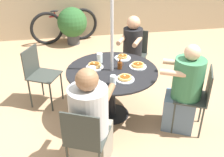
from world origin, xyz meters
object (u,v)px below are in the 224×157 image
object	(u,v)px
syrup_bottle	(120,65)
drinking_glass_a	(100,58)
pancake_plate_c	(138,66)
patio_chair_south	(85,137)
patio_chair_west	(197,95)
bicycle	(65,26)
diner_south	(90,125)
patio_chair_east	(39,72)
pancake_plate_e	(95,66)
pancake_plate_a	(125,78)
potted_shrub	(72,23)
patio_table	(112,78)
pancake_plate_d	(92,82)
diner_north	(132,54)
coffee_cup	(92,71)
diner_west	(184,92)
drinking_glass_b	(113,80)
patio_chair_north	(134,52)
pancake_plate_b	(123,57)

from	to	relation	value
syrup_bottle	drinking_glass_a	size ratio (longest dim) A/B	1.01
pancake_plate_c	syrup_bottle	bearing A→B (deg)	-179.27
patio_chair_south	patio_chair_west	xyz separation A→B (m)	(1.44, 0.53, 0.00)
bicycle	diner_south	bearing A→B (deg)	-99.88
patio_chair_east	diner_south	distance (m)	1.48
pancake_plate_c	pancake_plate_e	bearing A→B (deg)	172.12
syrup_bottle	bicycle	distance (m)	3.11
pancake_plate_a	potted_shrub	bearing A→B (deg)	99.38
patio_table	pancake_plate_e	bearing A→B (deg)	154.00
diner_south	potted_shrub	distance (m)	3.74
patio_chair_east	pancake_plate_d	world-z (taller)	patio_chair_east
diner_north	pancake_plate_a	distance (m)	1.17
diner_north	bicycle	distance (m)	2.46
bicycle	patio_chair_south	bearing A→B (deg)	-100.94
coffee_cup	pancake_plate_a	bearing A→B (deg)	-29.21
diner_south	patio_chair_west	size ratio (longest dim) A/B	1.38
diner_west	patio_table	bearing A→B (deg)	90.00
coffee_cup	drinking_glass_b	world-z (taller)	drinking_glass_b
patio_chair_east	patio_chair_west	xyz separation A→B (m)	(1.98, -0.98, 0.00)
bicycle	potted_shrub	bearing A→B (deg)	-54.17
pancake_plate_c	syrup_bottle	xyz separation A→B (m)	(-0.25, -0.00, 0.03)
patio_chair_north	drinking_glass_a	size ratio (longest dim) A/B	6.72
patio_table	diner_south	xyz separation A→B (m)	(-0.38, -0.86, -0.05)
drinking_glass_a	potted_shrub	distance (m)	2.65
diner_south	syrup_bottle	xyz separation A→B (m)	(0.49, 0.88, 0.22)
pancake_plate_b	coffee_cup	bearing A→B (deg)	-140.02
patio_table	pancake_plate_a	world-z (taller)	pancake_plate_a
diner_north	patio_chair_west	world-z (taller)	diner_north
drinking_glass_b	bicycle	distance (m)	3.46
potted_shrub	pancake_plate_b	bearing A→B (deg)	-76.29
patio_chair_west	drinking_glass_a	size ratio (longest dim) A/B	6.72
diner_west	pancake_plate_d	bearing A→B (deg)	111.00
patio_chair_north	diner_west	world-z (taller)	diner_west
patio_chair_west	drinking_glass_b	size ratio (longest dim) A/B	7.69
diner_south	diner_north	bearing A→B (deg)	86.84
pancake_plate_d	diner_west	bearing A→B (deg)	-5.02
patio_table	potted_shrub	world-z (taller)	potted_shrub
drinking_glass_b	pancake_plate_e	bearing A→B (deg)	109.43
syrup_bottle	bicycle	world-z (taller)	syrup_bottle
patio_chair_south	patio_chair_east	bearing A→B (deg)	133.64
potted_shrub	pancake_plate_a	bearing A→B (deg)	-80.62
patio_chair_west	pancake_plate_a	xyz separation A→B (m)	(-0.88, 0.20, 0.22)
pancake_plate_a	patio_chair_north	bearing A→B (deg)	70.31
pancake_plate_e	drinking_glass_a	world-z (taller)	drinking_glass_a
patio_chair_east	coffee_cup	world-z (taller)	patio_chair_east
pancake_plate_d	potted_shrub	xyz separation A→B (m)	(-0.11, 3.19, -0.25)
patio_chair_east	pancake_plate_e	bearing A→B (deg)	89.84
diner_west	pancake_plate_a	xyz separation A→B (m)	(-0.73, 0.13, 0.20)
pancake_plate_e	pancake_plate_c	bearing A→B (deg)	-7.88
diner_north	syrup_bottle	size ratio (longest dim) A/B	8.93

